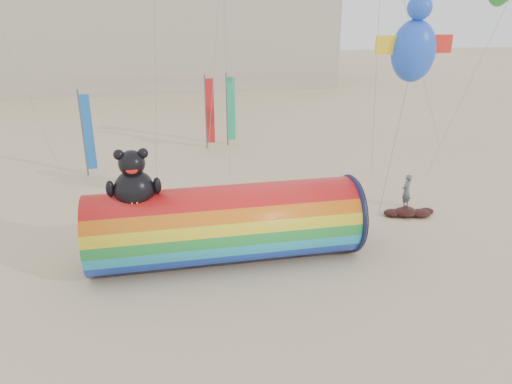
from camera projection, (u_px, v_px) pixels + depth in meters
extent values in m
plane|color=#CCB58C|center=(252.00, 260.00, 20.51)|extent=(160.00, 160.00, 0.00)
cylinder|color=red|center=(226.00, 224.00, 20.04)|extent=(10.84, 3.16, 3.16)
torus|color=#0F1438|center=(350.00, 213.00, 21.04)|extent=(0.22, 3.32, 3.32)
cylinder|color=black|center=(353.00, 213.00, 21.07)|extent=(0.05, 3.13, 3.13)
ellipsoid|color=black|center=(134.00, 191.00, 18.76)|extent=(1.54, 1.38, 1.63)
ellipsoid|color=yellow|center=(134.00, 198.00, 18.34)|extent=(0.79, 0.35, 0.70)
sphere|color=black|center=(132.00, 163.00, 18.36)|extent=(0.99, 0.99, 0.99)
sphere|color=black|center=(119.00, 155.00, 18.15)|extent=(0.40, 0.40, 0.40)
sphere|color=black|center=(143.00, 153.00, 18.31)|extent=(0.40, 0.40, 0.40)
ellipsoid|color=red|center=(132.00, 170.00, 18.04)|extent=(0.44, 0.16, 0.28)
ellipsoid|color=black|center=(110.00, 189.00, 18.45)|extent=(0.33, 0.33, 0.65)
ellipsoid|color=black|center=(157.00, 185.00, 18.78)|extent=(0.33, 0.33, 0.65)
imported|color=#56585D|center=(406.00, 191.00, 25.33)|extent=(0.78, 0.71, 1.78)
ellipsoid|color=#3D100B|center=(405.00, 212.00, 24.56)|extent=(1.17, 0.99, 0.41)
ellipsoid|color=#3D100B|center=(420.00, 213.00, 24.52)|extent=(0.99, 0.84, 0.34)
ellipsoid|color=#3D100B|center=(393.00, 213.00, 24.60)|extent=(0.91, 0.77, 0.32)
ellipsoid|color=#3D100B|center=(407.00, 210.00, 25.00)|extent=(0.78, 0.66, 0.27)
ellipsoid|color=#3D100B|center=(426.00, 211.00, 24.90)|extent=(0.73, 0.62, 0.25)
cylinder|color=#59595E|center=(83.00, 134.00, 29.27)|extent=(0.10, 0.10, 5.20)
cube|color=blue|center=(88.00, 132.00, 29.31)|extent=(0.56, 0.06, 4.50)
cylinder|color=#59595E|center=(206.00, 112.00, 34.67)|extent=(0.10, 0.10, 5.20)
cube|color=red|center=(210.00, 111.00, 34.71)|extent=(0.56, 0.06, 4.50)
cylinder|color=#59595E|center=(227.00, 110.00, 35.36)|extent=(0.10, 0.10, 5.20)
cube|color=#1AAE6D|center=(231.00, 109.00, 35.40)|extent=(0.56, 0.06, 4.50)
ellipsoid|color=blue|center=(413.00, 51.00, 18.74)|extent=(1.73, 1.35, 2.31)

